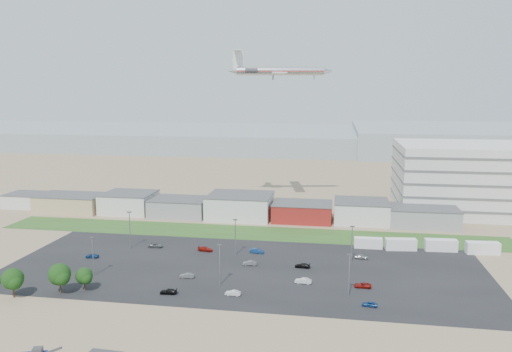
% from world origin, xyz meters
% --- Properties ---
extents(ground, '(700.00, 700.00, 0.00)m').
position_xyz_m(ground, '(0.00, 0.00, 0.00)').
color(ground, '#816E52').
rests_on(ground, ground).
extents(parking_lot, '(120.00, 50.00, 0.01)m').
position_xyz_m(parking_lot, '(5.00, 20.00, 0.01)').
color(parking_lot, black).
rests_on(parking_lot, ground).
extents(grass_strip, '(160.00, 16.00, 0.02)m').
position_xyz_m(grass_strip, '(0.00, 52.00, 0.01)').
color(grass_strip, '#2D4E1D').
rests_on(grass_strip, ground).
extents(hills_backdrop, '(700.00, 200.00, 9.00)m').
position_xyz_m(hills_backdrop, '(40.00, 315.00, 4.50)').
color(hills_backdrop, gray).
rests_on(hills_backdrop, ground).
extents(building_row, '(170.00, 20.00, 8.00)m').
position_xyz_m(building_row, '(-17.00, 71.00, 4.00)').
color(building_row, silver).
rests_on(building_row, ground).
extents(parking_garage, '(80.00, 40.00, 25.00)m').
position_xyz_m(parking_garage, '(90.00, 95.00, 12.50)').
color(parking_garage, silver).
rests_on(parking_garage, ground).
extents(box_trailer_a, '(7.85, 2.53, 2.93)m').
position_xyz_m(box_trailer_a, '(36.73, 42.10, 1.47)').
color(box_trailer_a, silver).
rests_on(box_trailer_a, ground).
extents(box_trailer_b, '(8.75, 3.59, 3.19)m').
position_xyz_m(box_trailer_b, '(45.66, 41.82, 1.60)').
color(box_trailer_b, silver).
rests_on(box_trailer_b, ground).
extents(box_trailer_c, '(8.77, 3.16, 3.24)m').
position_xyz_m(box_trailer_c, '(56.60, 42.77, 1.62)').
color(box_trailer_c, silver).
rests_on(box_trailer_c, ground).
extents(box_trailer_d, '(8.93, 3.43, 3.28)m').
position_xyz_m(box_trailer_d, '(67.35, 41.91, 1.64)').
color(box_trailer_d, silver).
rests_on(box_trailer_d, ground).
extents(tree_mid, '(4.94, 4.94, 7.42)m').
position_xyz_m(tree_mid, '(-40.40, -6.01, 3.71)').
color(tree_mid, black).
rests_on(tree_mid, ground).
extents(tree_right, '(5.16, 5.16, 7.74)m').
position_xyz_m(tree_right, '(-31.68, -2.34, 3.87)').
color(tree_right, black).
rests_on(tree_right, ground).
extents(tree_near, '(4.00, 4.00, 6.00)m').
position_xyz_m(tree_near, '(-27.26, 0.08, 3.00)').
color(tree_near, black).
rests_on(tree_near, ground).
extents(lightpole_front_l, '(1.12, 0.47, 9.50)m').
position_xyz_m(lightpole_front_l, '(-29.70, 9.07, 4.75)').
color(lightpole_front_l, slate).
rests_on(lightpole_front_l, ground).
extents(lightpole_front_m, '(1.13, 0.47, 9.63)m').
position_xyz_m(lightpole_front_m, '(1.71, 8.19, 4.82)').
color(lightpole_front_m, slate).
rests_on(lightpole_front_m, ground).
extents(lightpole_front_r, '(1.12, 0.47, 9.54)m').
position_xyz_m(lightpole_front_r, '(30.68, 6.35, 4.77)').
color(lightpole_front_r, slate).
rests_on(lightpole_front_r, ground).
extents(lightpole_back_l, '(1.24, 0.52, 10.57)m').
position_xyz_m(lightpole_back_l, '(-29.84, 31.02, 5.28)').
color(lightpole_back_l, slate).
rests_on(lightpole_back_l, ground).
extents(lightpole_back_m, '(1.18, 0.49, 10.01)m').
position_xyz_m(lightpole_back_m, '(0.87, 29.59, 5.00)').
color(lightpole_back_m, slate).
rests_on(lightpole_back_m, ground).
extents(lightpole_back_r, '(1.15, 0.48, 9.79)m').
position_xyz_m(lightpole_back_r, '(31.76, 28.59, 4.90)').
color(lightpole_back_r, slate).
rests_on(lightpole_back_r, ground).
extents(airliner, '(45.39, 35.24, 12.03)m').
position_xyz_m(airliner, '(5.04, 95.24, 51.75)').
color(airliner, silver).
extents(parked_car_0, '(3.93, 1.87, 1.08)m').
position_xyz_m(parked_car_0, '(33.93, 11.98, 0.54)').
color(parked_car_0, maroon).
rests_on(parked_car_0, ground).
extents(parked_car_1, '(3.89, 1.57, 1.26)m').
position_xyz_m(parked_car_1, '(20.48, 12.30, 0.63)').
color(parked_car_1, silver).
rests_on(parked_car_1, ground).
extents(parked_car_2, '(3.33, 1.69, 1.09)m').
position_xyz_m(parked_car_2, '(34.90, 1.85, 0.54)').
color(parked_car_2, navy).
rests_on(parked_car_2, ground).
extents(parked_car_3, '(3.88, 1.80, 1.10)m').
position_xyz_m(parked_car_3, '(-8.24, 1.29, 0.55)').
color(parked_car_3, black).
rests_on(parked_car_3, ground).
extents(parked_car_4, '(3.61, 1.58, 1.15)m').
position_xyz_m(parked_car_4, '(-7.08, 11.23, 0.58)').
color(parked_car_4, '#595B5E').
rests_on(parked_car_4, ground).
extents(parked_car_5, '(3.46, 1.44, 1.17)m').
position_xyz_m(parked_car_5, '(-36.44, 21.18, 0.59)').
color(parked_car_5, navy).
rests_on(parked_car_5, ground).
extents(parked_car_6, '(4.39, 2.19, 1.22)m').
position_xyz_m(parked_car_6, '(-8.11, 31.63, 0.61)').
color(parked_car_6, maroon).
rests_on(parked_car_6, ground).
extents(parked_car_7, '(3.69, 1.60, 1.18)m').
position_xyz_m(parked_car_7, '(6.15, 22.38, 0.59)').
color(parked_car_7, '#595B5E').
rests_on(parked_car_7, ground).
extents(parked_car_8, '(3.68, 1.59, 1.24)m').
position_xyz_m(parked_car_8, '(34.49, 32.07, 0.62)').
color(parked_car_8, '#A5A5AA').
rests_on(parked_car_8, ground).
extents(parked_car_9, '(4.12, 1.97, 1.13)m').
position_xyz_m(parked_car_9, '(-23.07, 32.76, 0.57)').
color(parked_car_9, '#595B5E').
rests_on(parked_car_9, ground).
extents(parked_car_11, '(4.02, 1.87, 1.28)m').
position_xyz_m(parked_car_11, '(6.31, 32.37, 0.64)').
color(parked_car_11, navy).
rests_on(parked_car_11, ground).
extents(parked_car_12, '(4.00, 1.91, 1.12)m').
position_xyz_m(parked_car_12, '(19.54, 22.73, 0.56)').
color(parked_car_12, black).
rests_on(parked_car_12, ground).
extents(parked_car_13, '(3.43, 1.24, 1.12)m').
position_xyz_m(parked_car_13, '(5.89, 2.83, 0.56)').
color(parked_car_13, silver).
rests_on(parked_car_13, ground).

